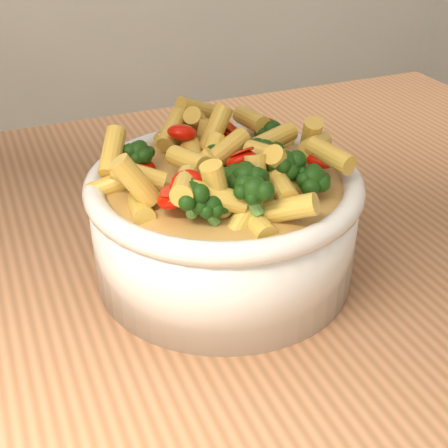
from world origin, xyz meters
name	(u,v)px	position (x,y,z in m)	size (l,w,h in m)	color
table	(177,338)	(0.00, 0.00, 0.80)	(1.20, 0.80, 0.90)	#AD714A
serving_bowl	(224,223)	(0.04, -0.04, 0.95)	(0.25, 0.25, 0.11)	silver
pasta_salad	(224,157)	(0.04, -0.04, 1.02)	(0.19, 0.19, 0.04)	gold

